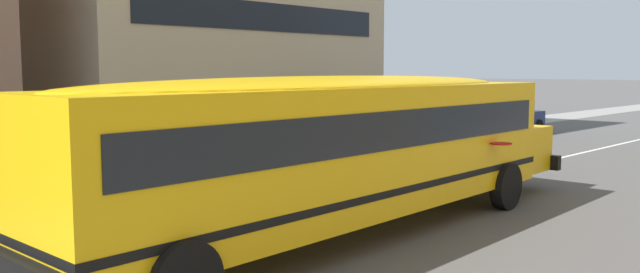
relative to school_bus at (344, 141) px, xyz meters
The scene contains 6 objects.
ground_plane 2.98m from the school_bus, 38.62° to the left, with size 400.00×400.00×0.00m, color #54514F.
sidewalk_far 10.15m from the school_bus, 79.13° to the left, with size 120.00×3.00×0.01m, color gray.
lane_centreline 2.98m from the school_bus, 38.62° to the left, with size 110.00×0.16×0.01m, color silver.
school_bus is the anchor object (origin of this frame).
parked_car_green_mid_block 12.76m from the school_bus, 35.25° to the left, with size 3.91×1.90×1.64m.
parked_car_dark_blue_by_hydrant 21.61m from the school_bus, 19.76° to the left, with size 3.97×2.01×1.64m.
Camera 1 is at (-10.58, -9.31, 3.04)m, focal length 35.87 mm.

